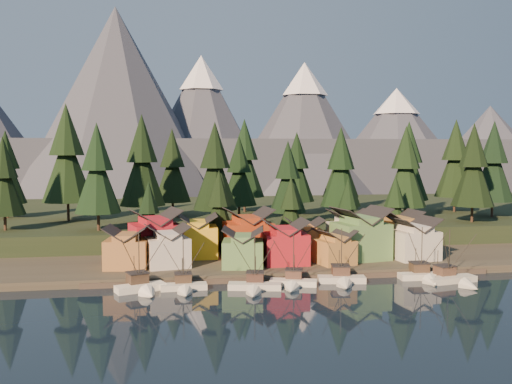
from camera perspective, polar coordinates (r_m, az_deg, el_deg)
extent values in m
plane|color=black|center=(97.38, 5.91, -10.79)|extent=(500.00, 500.00, 0.00)
cube|color=#343026|center=(135.27, 1.42, -6.16)|extent=(400.00, 50.00, 1.50)
cube|color=black|center=(183.73, -1.51, -2.67)|extent=(420.00, 100.00, 6.00)
cube|color=#4B3F35|center=(112.79, 3.68, -8.41)|extent=(80.00, 4.00, 1.00)
cube|color=#4C5262|center=(331.75, -5.07, 2.51)|extent=(560.00, 160.00, 30.00)
cone|color=#4C5262|center=(272.10, -13.73, 8.34)|extent=(100.00, 100.00, 90.00)
cone|color=#4C5262|center=(289.54, -5.46, 6.41)|extent=(80.00, 80.00, 72.00)
cone|color=white|center=(291.83, -5.50, 11.78)|extent=(22.40, 22.40, 17.28)
cone|color=#4C5262|center=(285.49, 4.83, 6.04)|extent=(84.00, 84.00, 68.00)
cone|color=white|center=(287.44, 4.87, 11.20)|extent=(23.52, 23.52, 16.32)
cone|color=#4C5262|center=(318.23, 13.79, 4.85)|extent=(92.00, 92.00, 58.00)
cone|color=white|center=(319.25, 13.86, 8.81)|extent=(25.76, 25.76, 13.92)
cone|color=#4C5262|center=(352.98, 22.27, 3.94)|extent=(88.00, 88.00, 50.00)
cube|color=white|center=(105.35, -11.49, -9.48)|extent=(9.32, 6.04, 1.68)
cone|color=white|center=(100.93, -10.61, -10.08)|extent=(4.01, 3.91, 3.16)
cube|color=black|center=(105.51, -11.48, -9.81)|extent=(9.54, 6.17, 0.37)
cube|color=#433223|center=(106.47, -11.78, -8.44)|extent=(4.27, 4.14, 1.90)
cube|color=black|center=(106.24, -11.79, -7.88)|extent=(4.54, 4.41, 0.21)
cylinder|color=black|center=(104.68, -11.63, -6.48)|extent=(0.19, 0.19, 9.48)
cylinder|color=black|center=(107.85, -12.09, -7.48)|extent=(0.15, 0.15, 4.63)
cube|color=beige|center=(105.14, -7.24, -9.48)|extent=(8.39, 3.01, 1.49)
cone|color=beige|center=(100.72, -7.07, -10.10)|extent=(2.86, 2.91, 2.79)
cube|color=black|center=(105.27, -7.24, -9.78)|extent=(8.59, 3.06, 0.33)
cube|color=#443324|center=(106.28, -7.30, -8.53)|extent=(3.05, 2.87, 1.67)
cube|color=black|center=(106.08, -7.31, -8.04)|extent=(3.24, 3.06, 0.19)
cylinder|color=black|center=(104.58, -7.29, -6.82)|extent=(0.17, 0.17, 8.37)
cylinder|color=black|center=(107.69, -7.37, -7.66)|extent=(0.13, 0.13, 4.09)
cube|color=beige|center=(104.62, -0.13, -9.51)|extent=(9.97, 4.81, 1.55)
cone|color=beige|center=(99.53, -0.27, -10.23)|extent=(3.51, 3.80, 2.90)
cube|color=black|center=(104.76, -0.13, -9.82)|extent=(10.21, 4.91, 0.34)
cube|color=#412A22|center=(105.98, -0.09, -8.50)|extent=(3.63, 3.48, 1.74)
cube|color=black|center=(105.77, -0.09, -7.99)|extent=(3.85, 3.70, 0.19)
cylinder|color=black|center=(104.09, -0.12, -6.72)|extent=(0.17, 0.17, 8.70)
cylinder|color=black|center=(107.62, -0.04, -7.56)|extent=(0.14, 0.14, 4.25)
cube|color=silver|center=(107.66, 3.74, -9.13)|extent=(9.13, 5.21, 1.49)
cone|color=silver|center=(103.04, 3.56, -9.74)|extent=(3.54, 3.66, 2.79)
cube|color=black|center=(107.79, 3.74, -9.42)|extent=(9.35, 5.32, 0.33)
cube|color=#4F352A|center=(108.88, 3.81, -8.19)|extent=(3.67, 3.54, 1.68)
cube|color=black|center=(108.69, 3.81, -7.71)|extent=(3.90, 3.78, 0.19)
cylinder|color=black|center=(107.15, 3.78, -6.52)|extent=(0.17, 0.17, 8.38)
cylinder|color=black|center=(110.37, 3.87, -7.33)|extent=(0.13, 0.13, 4.10)
cube|color=beige|center=(110.97, 8.56, -8.74)|extent=(9.28, 4.51, 1.63)
cone|color=beige|center=(106.28, 8.94, -9.33)|extent=(3.52, 3.51, 3.05)
cube|color=black|center=(111.11, 8.55, -9.05)|extent=(9.50, 4.59, 0.36)
cube|color=#4B3428|center=(112.20, 8.45, -7.77)|extent=(3.72, 3.56, 1.83)
cube|color=black|center=(111.99, 8.45, -7.26)|extent=(3.96, 3.79, 0.20)
cylinder|color=black|center=(110.42, 8.55, -5.98)|extent=(0.18, 0.18, 9.16)
cylinder|color=black|center=(113.70, 8.32, -6.88)|extent=(0.14, 0.14, 4.48)
cube|color=beige|center=(117.04, 16.30, -8.18)|extent=(9.31, 3.57, 1.62)
cone|color=beige|center=(112.53, 17.28, -8.71)|extent=(3.21, 3.30, 3.03)
cube|color=black|center=(117.18, 16.30, -8.47)|extent=(9.54, 3.63, 0.35)
cube|color=#453425|center=(118.24, 16.01, -7.28)|extent=(3.41, 3.22, 1.82)
cube|color=black|center=(118.04, 16.02, -6.80)|extent=(3.62, 3.43, 0.20)
cylinder|color=black|center=(116.54, 16.25, -5.58)|extent=(0.18, 0.18, 9.09)
cylinder|color=black|center=(119.69, 15.68, -6.44)|extent=(0.14, 0.14, 4.44)
cube|color=beige|center=(115.82, 18.90, -8.38)|extent=(10.51, 4.86, 1.59)
cone|color=beige|center=(111.69, 20.72, -8.89)|extent=(3.59, 3.96, 2.99)
cube|color=black|center=(115.95, 18.89, -8.67)|extent=(10.76, 4.96, 0.35)
cube|color=brown|center=(116.90, 18.34, -7.47)|extent=(3.70, 3.54, 1.79)
cube|color=black|center=(116.71, 18.35, -7.00)|extent=(3.93, 3.78, 0.20)
cylinder|color=black|center=(115.27, 18.76, -5.78)|extent=(0.18, 0.18, 8.97)
cylinder|color=black|center=(118.24, 17.71, -6.64)|extent=(0.14, 0.14, 4.38)
cube|color=olive|center=(117.95, -12.75, -6.02)|extent=(9.28, 8.38, 5.78)
cube|color=olive|center=(117.38, -12.78, -4.36)|extent=(5.51, 7.74, 1.18)
cube|color=beige|center=(117.51, -8.83, -5.97)|extent=(9.40, 8.68, 5.91)
cube|color=beige|center=(116.94, -8.85, -4.27)|extent=(5.76, 7.85, 1.15)
cube|color=#517E44|center=(116.02, -1.31, -6.18)|extent=(9.34, 8.90, 5.42)
cube|color=#517E44|center=(115.47, -1.31, -4.58)|extent=(5.70, 8.11, 1.14)
cube|color=maroon|center=(119.34, 2.90, -5.66)|extent=(9.02, 7.96, 6.36)
cube|color=maroon|center=(118.74, 2.91, -3.85)|extent=(4.97, 7.80, 1.27)
cube|color=#A3753A|center=(120.30, 7.85, -5.94)|extent=(8.47, 8.47, 4.99)
cube|color=#A3753A|center=(119.80, 7.86, -4.54)|extent=(5.38, 7.58, 0.98)
cube|color=#538146|center=(126.19, 10.42, -4.83)|extent=(12.09, 10.73, 7.85)
cube|color=#538146|center=(125.54, 10.45, -2.73)|extent=(7.34, 9.70, 1.50)
cube|color=beige|center=(128.76, 15.51, -5.11)|extent=(9.92, 8.94, 6.20)
cube|color=beige|center=(128.21, 15.54, -3.47)|extent=(5.87, 8.29, 1.27)
cube|color=maroon|center=(125.24, -10.03, -4.92)|extent=(11.92, 11.13, 7.76)
cube|color=maroon|center=(124.59, -10.05, -2.85)|extent=(7.54, 9.81, 1.40)
cube|color=gold|center=(126.81, -5.85, -4.96)|extent=(8.70, 8.18, 6.88)
cube|color=gold|center=(126.23, -5.87, -3.16)|extent=(4.88, 7.91, 1.19)
cube|color=#933416|center=(127.52, -0.78, -4.74)|extent=(10.91, 9.58, 7.53)
cube|color=#933416|center=(126.90, -0.79, -2.75)|extent=(6.40, 8.92, 1.41)
cube|color=#C06B31|center=(128.60, 4.85, -5.07)|extent=(8.66, 7.32, 5.78)
cube|color=#C06B31|center=(128.08, 4.86, -3.55)|extent=(4.97, 6.92, 1.15)
cube|color=beige|center=(131.32, 9.40, -4.63)|extent=(9.18, 8.16, 7.12)
cube|color=beige|center=(130.74, 9.42, -2.81)|extent=(5.06, 7.99, 1.29)
cube|color=olive|center=(137.85, 14.20, -4.33)|extent=(8.87, 8.37, 6.86)
cube|color=olive|center=(137.31, 14.23, -2.68)|extent=(5.06, 8.00, 1.19)
cylinder|color=#332319|center=(148.41, -23.79, -2.77)|extent=(0.70, 0.70, 3.93)
cone|color=black|center=(147.65, -23.89, 0.51)|extent=(9.61, 9.61, 13.54)
cone|color=black|center=(147.40, -23.98, 3.22)|extent=(6.55, 6.55, 9.83)
cylinder|color=#332319|center=(161.47, -18.26, -1.79)|extent=(0.70, 0.70, 5.54)
cone|color=black|center=(160.68, -18.36, 2.47)|extent=(13.54, 13.54, 19.07)
cone|color=black|center=(160.70, -18.45, 5.98)|extent=(9.23, 9.23, 13.84)
cylinder|color=#332319|center=(140.51, -15.48, -2.83)|extent=(0.70, 0.70, 4.50)
cone|color=black|center=(139.66, -15.56, 1.14)|extent=(10.99, 10.99, 15.49)
cone|color=black|center=(139.47, -15.62, 4.42)|extent=(7.50, 7.50, 11.24)
cylinder|color=#332319|center=(151.67, -11.24, -2.14)|extent=(0.70, 0.70, 4.99)
cone|color=black|center=(150.86, -11.30, 1.94)|extent=(12.20, 12.20, 17.19)
cone|color=black|center=(150.76, -11.35, 5.31)|extent=(8.32, 8.32, 12.48)
cylinder|color=#332319|center=(166.56, -8.32, -1.63)|extent=(0.70, 0.70, 4.44)
cone|color=black|center=(165.85, -8.35, 1.68)|extent=(10.86, 10.86, 15.30)
cone|color=black|center=(165.68, -8.38, 4.41)|extent=(7.40, 7.40, 11.10)
cylinder|color=#332319|center=(142.27, -4.09, -2.57)|extent=(0.70, 0.70, 4.59)
cone|color=black|center=(141.42, -4.12, 1.43)|extent=(11.23, 11.23, 15.82)
cone|color=black|center=(141.25, -4.13, 4.74)|extent=(7.66, 7.66, 11.48)
cylinder|color=#332319|center=(158.01, -1.71, -1.97)|extent=(0.70, 0.70, 4.07)
cone|color=black|center=(157.28, -1.71, 1.22)|extent=(9.94, 9.94, 14.00)
cone|color=black|center=(157.06, -1.72, 3.85)|extent=(6.78, 6.78, 10.16)
cylinder|color=#332319|center=(143.13, 3.18, -2.70)|extent=(0.70, 0.70, 3.77)
cone|color=black|center=(142.37, 3.20, 0.57)|extent=(9.21, 9.21, 12.97)
cone|color=black|center=(142.09, 3.21, 3.26)|extent=(6.28, 6.28, 9.42)
cylinder|color=#332319|center=(168.13, 4.07, -1.56)|extent=(0.70, 0.70, 4.28)
cone|color=black|center=(167.44, 4.08, 1.60)|extent=(10.47, 10.47, 14.76)
cone|color=black|center=(167.25, 4.10, 4.20)|extent=(7.14, 7.14, 10.71)
cylinder|color=#332319|center=(153.99, 8.44, -2.13)|extent=(0.70, 0.70, 4.37)
cone|color=black|center=(153.22, 8.48, 1.40)|extent=(10.69, 10.69, 15.07)
cone|color=black|center=(153.03, 8.51, 4.31)|extent=(7.29, 7.29, 10.94)
cylinder|color=#332319|center=(180.09, 8.43, -1.16)|extent=(0.70, 0.70, 4.61)
cone|color=black|center=(179.42, 8.47, 2.02)|extent=(11.27, 11.27, 15.88)
cone|color=black|center=(179.28, 8.50, 4.64)|extent=(7.68, 7.68, 11.53)
cylinder|color=#332319|center=(155.04, 14.65, -2.16)|extent=(0.70, 0.70, 4.47)
cone|color=black|center=(154.27, 14.72, 1.42)|extent=(10.92, 10.92, 15.39)
cone|color=black|center=(154.10, 14.77, 4.37)|extent=(7.45, 7.45, 11.17)
cylinder|color=#332319|center=(172.80, 14.92, -1.45)|extent=(0.70, 0.70, 4.82)
cone|color=black|center=(172.09, 14.98, 2.01)|extent=(11.78, 11.78, 16.60)
cone|color=black|center=(171.98, 15.04, 4.86)|extent=(8.03, 8.03, 12.05)
cylinder|color=#332319|center=(161.45, 20.79, -2.02)|extent=(0.70, 0.70, 4.60)
cone|color=black|center=(160.71, 20.88, 1.51)|extent=(11.23, 11.23, 15.83)
cone|color=black|center=(160.56, 20.96, 4.42)|extent=(7.66, 7.66, 11.49)
cylinder|color=#332319|center=(186.15, 19.21, -1.11)|extent=(0.70, 0.70, 5.00)
cone|color=black|center=(185.48, 19.30, 2.22)|extent=(12.23, 12.23, 17.24)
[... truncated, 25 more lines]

